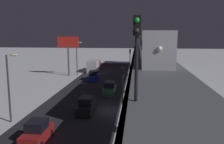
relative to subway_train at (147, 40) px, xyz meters
The scene contains 15 objects.
ground_plane 21.45m from the subway_train, 74.46° to the left, with size 240.00×240.00×0.00m, color white.
avenue_asphalt 22.82m from the subway_train, 63.63° to the left, with size 11.00×95.37×0.01m, color #28282D.
elevated_railway 19.19m from the subway_train, 89.72° to the left, with size 5.00×95.37×6.64m.
subway_train is the anchor object (origin of this frame).
rail_signal 37.16m from the subway_train, 87.08° to the left, with size 0.36×0.41×4.00m.
sedan_red 31.26m from the subway_train, 69.09° to the left, with size 1.91×4.10×1.97m.
sedan_blue 13.24m from the subway_train, ahead, with size 1.80×4.64×1.97m.
sedan_black 22.85m from the subway_train, 68.14° to the left, with size 1.80×4.38×1.97m.
sedan_green 14.25m from the subway_train, 58.90° to the left, with size 1.80×4.48×1.97m.
box_truck 18.74m from the subway_train, 42.38° to the right, with size 2.40×7.40×2.80m.
traffic_light_near 24.03m from the subway_train, 81.93° to the left, with size 0.32×0.44×6.40m.
traffic_light_mid 5.57m from the subway_train, 23.85° to the right, with size 0.32×0.44×6.40m.
commercial_billboard 18.07m from the subway_train, 15.43° to the right, with size 4.80×0.36×8.90m.
street_lamp_near 28.80m from the subway_train, 57.16° to the left, with size 1.35×0.44×7.65m.
street_lamp_far 17.00m from the subway_train, 21.15° to the right, with size 1.35×0.44×7.65m.
Camera 1 is at (-3.42, 29.23, 9.89)m, focal length 38.63 mm.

